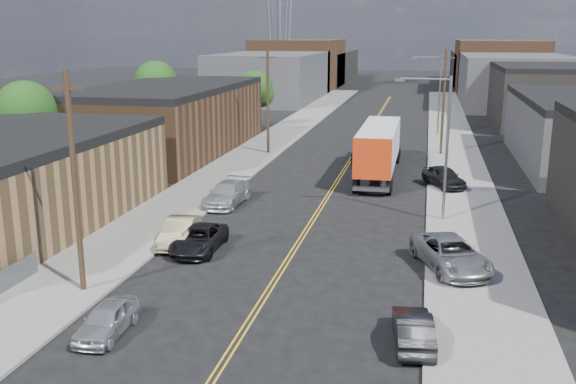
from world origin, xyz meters
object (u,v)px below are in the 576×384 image
at_px(semi_truck, 380,145).
at_px(car_right_oncoming, 413,329).
at_px(car_left_c, 199,239).
at_px(car_ahead_truck, 366,153).
at_px(car_left_b, 180,232).
at_px(car_right_lot_a, 451,254).
at_px(car_right_lot_c, 444,177).
at_px(car_left_d, 227,194).
at_px(car_left_a, 107,319).

bearing_deg(semi_truck, car_right_oncoming, -83.40).
distance_m(car_left_c, car_ahead_truck, 27.42).
bearing_deg(car_right_oncoming, car_left_b, -42.07).
bearing_deg(car_ahead_truck, car_right_lot_a, -78.39).
height_order(car_right_oncoming, car_right_lot_c, car_right_lot_c).
height_order(car_left_b, car_right_lot_a, car_right_lot_a).
height_order(car_left_b, car_right_lot_c, car_right_lot_c).
relative_size(car_right_lot_a, car_ahead_truck, 1.01).
bearing_deg(car_left_d, car_left_b, -86.34).
bearing_deg(car_right_oncoming, car_left_c, -42.81).
height_order(car_left_d, car_ahead_truck, car_left_d).
bearing_deg(car_left_a, car_left_c, 87.61).
relative_size(semi_truck, car_ahead_truck, 2.93).
height_order(car_right_oncoming, car_right_lot_a, car_right_lot_a).
distance_m(car_left_d, car_ahead_truck, 18.89).
height_order(car_left_a, car_ahead_truck, car_ahead_truck).
relative_size(car_left_a, car_left_d, 0.70).
xyz_separation_m(semi_truck, car_left_c, (-8.06, -21.70, -1.75)).
xyz_separation_m(car_left_c, car_right_lot_c, (13.20, 17.48, 0.26)).
relative_size(semi_truck, car_right_oncoming, 4.09).
bearing_deg(car_left_d, car_right_lot_c, 32.38).
bearing_deg(car_right_oncoming, car_right_lot_a, -107.59).
height_order(car_left_c, car_left_d, car_left_d).
height_order(semi_truck, car_left_a, semi_truck).
height_order(car_right_lot_a, car_ahead_truck, car_right_lot_a).
bearing_deg(car_left_a, car_ahead_truck, 77.99).
bearing_deg(car_right_lot_c, semi_truck, 113.84).
relative_size(car_left_d, car_right_oncoming, 1.35).
xyz_separation_m(semi_truck, car_left_d, (-9.46, -12.22, -1.64)).
xyz_separation_m(car_left_b, car_right_oncoming, (13.00, -9.29, -0.09)).
bearing_deg(car_right_lot_c, car_right_oncoming, -120.30).
relative_size(car_right_oncoming, car_right_lot_a, 0.71).
height_order(semi_truck, car_ahead_truck, semi_truck).
relative_size(car_left_b, car_left_c, 0.94).
height_order(car_right_lot_a, car_right_lot_c, car_right_lot_a).
xyz_separation_m(semi_truck, car_ahead_truck, (-1.56, 4.93, -1.65)).
distance_m(car_left_b, car_right_lot_c, 22.19).
distance_m(car_left_a, car_right_oncoming, 11.81).
xyz_separation_m(car_left_a, car_ahead_truck, (6.59, 36.81, 0.13)).
distance_m(car_left_a, car_right_lot_a, 16.54).
bearing_deg(car_right_oncoming, semi_truck, -89.83).
xyz_separation_m(car_right_oncoming, car_right_lot_c, (1.60, 26.00, 0.27)).
distance_m(semi_truck, car_right_oncoming, 30.48).
bearing_deg(semi_truck, car_ahead_truck, 107.42).
xyz_separation_m(car_left_d, car_right_oncoming, (13.00, -18.00, -0.12)).
relative_size(car_left_b, car_ahead_truck, 0.81).
distance_m(car_right_lot_c, car_ahead_truck, 11.34).
xyz_separation_m(car_right_lot_a, car_ahead_truck, (-6.70, 26.98, -0.16)).
bearing_deg(car_right_lot_c, car_left_b, -157.93).
distance_m(car_left_c, car_right_lot_c, 21.91).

